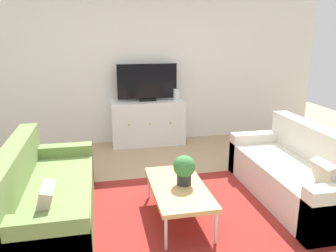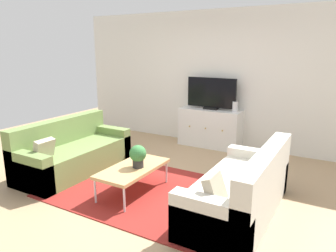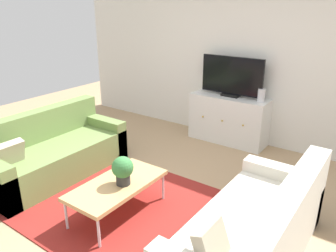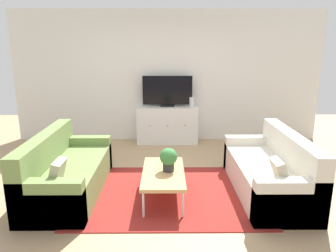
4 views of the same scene
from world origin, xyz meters
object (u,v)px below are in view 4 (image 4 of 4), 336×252
object	(u,v)px
coffee_table	(163,174)
flat_screen_tv	(167,91)
tv_console	(167,125)
couch_left_side	(64,174)
potted_plant	(168,158)
glass_vase	(192,102)
couch_right_side	(272,173)

from	to	relation	value
coffee_table	flat_screen_tv	bearing A→B (deg)	88.48
tv_console	couch_left_side	bearing A→B (deg)	-121.14
couch_left_side	potted_plant	bearing A→B (deg)	-5.53
tv_console	flat_screen_tv	xyz separation A→B (m)	(-0.00, 0.02, 0.70)
tv_console	flat_screen_tv	size ratio (longest dim) A/B	1.23
coffee_table	couch_left_side	bearing A→B (deg)	173.06
flat_screen_tv	glass_vase	size ratio (longest dim) A/B	5.12
couch_right_side	potted_plant	size ratio (longest dim) A/B	6.07
potted_plant	glass_vase	xyz separation A→B (m)	(0.51, 2.51, 0.31)
couch_right_side	tv_console	xyz separation A→B (m)	(-1.43, 2.37, 0.10)
couch_right_side	flat_screen_tv	xyz separation A→B (m)	(-1.43, 2.39, 0.80)
glass_vase	tv_console	bearing A→B (deg)	-179.99
coffee_table	flat_screen_tv	size ratio (longest dim) A/B	1.08
coffee_table	glass_vase	xyz separation A→B (m)	(0.57, 2.54, 0.52)
coffee_table	potted_plant	size ratio (longest dim) A/B	3.50
glass_vase	potted_plant	bearing A→B (deg)	-101.43
couch_left_side	coffee_table	size ratio (longest dim) A/B	1.73
tv_console	glass_vase	xyz separation A→B (m)	(0.51, 0.00, 0.48)
coffee_table	glass_vase	size ratio (longest dim) A/B	5.51
coffee_table	couch_right_side	bearing A→B (deg)	6.32
tv_console	flat_screen_tv	distance (m)	0.70
couch_left_side	tv_console	size ratio (longest dim) A/B	1.51
flat_screen_tv	glass_vase	world-z (taller)	flat_screen_tv
couch_right_side	coffee_table	xyz separation A→B (m)	(-1.50, -0.17, 0.07)
couch_left_side	glass_vase	bearing A→B (deg)	50.74
tv_console	couch_right_side	bearing A→B (deg)	-58.88
couch_right_side	tv_console	bearing A→B (deg)	121.12
couch_left_side	couch_right_side	size ratio (longest dim) A/B	1.00
couch_right_side	coffee_table	distance (m)	1.51
tv_console	flat_screen_tv	world-z (taller)	flat_screen_tv
couch_right_side	glass_vase	size ratio (longest dim) A/B	9.56
couch_left_side	flat_screen_tv	world-z (taller)	flat_screen_tv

